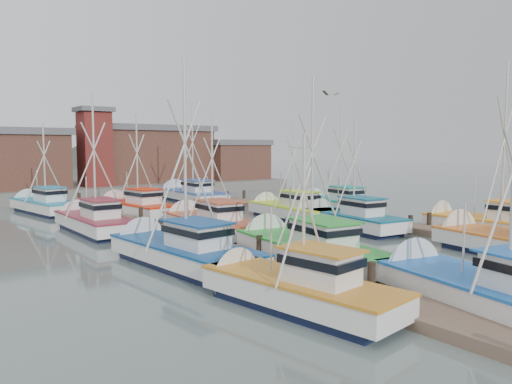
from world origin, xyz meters
TOP-DOWN VIEW (x-y plane):
  - ground at (0.00, 0.00)m, footprint 260.00×260.00m
  - dock_left at (-7.00, 4.04)m, footprint 2.30×46.00m
  - dock_right at (7.00, 4.04)m, footprint 2.30×46.00m
  - quay at (0.00, 37.00)m, footprint 44.00×16.00m
  - shed_left at (-11.00, 35.00)m, footprint 12.72×8.48m
  - shed_center at (6.00, 37.00)m, footprint 14.84×9.54m
  - shed_right at (17.00, 34.00)m, footprint 8.48×6.36m
  - lookout_tower at (-2.00, 33.00)m, footprint 3.60×3.60m
  - boat_0 at (-4.64, -12.79)m, footprint 4.73×10.07m
  - boat_2 at (-9.58, -8.42)m, footprint 3.50×8.23m
  - boat_4 at (-4.72, -3.69)m, footprint 4.16×9.92m
  - boat_5 at (4.23, 1.77)m, footprint 3.62×8.85m
  - boat_6 at (-9.78, -0.67)m, footprint 4.19×9.64m
  - boat_7 at (9.53, -5.21)m, footprint 4.55×9.35m
  - boat_8 at (-4.27, 5.77)m, footprint 3.43×9.40m
  - boat_9 at (4.09, 7.72)m, footprint 3.53×9.08m
  - boat_10 at (-9.86, 10.88)m, footprint 3.89×8.92m
  - boat_11 at (9.96, 8.47)m, footprint 3.80×9.00m
  - boat_12 at (-4.63, 16.53)m, footprint 3.81×9.37m
  - boat_13 at (4.17, 23.14)m, footprint 4.43×10.48m
  - boat_14 at (-10.07, 22.60)m, footprint 3.98×9.20m
  - gull_near at (-1.98, -2.76)m, footprint 1.52×0.66m
  - gull_far at (2.64, 4.88)m, footprint 1.47×0.64m

SIDE VIEW (x-z plane):
  - ground at x=0.00m, z-range 0.00..0.00m
  - dock_left at x=-7.00m, z-range -0.54..0.96m
  - dock_right at x=7.00m, z-range -0.54..0.96m
  - quay at x=0.00m, z-range 0.00..1.20m
  - boat_2 at x=-9.58m, z-range -2.60..3.95m
  - boat_5 at x=4.23m, z-range -3.38..4.73m
  - boat_8 at x=-4.27m, z-range -3.47..4.83m
  - boat_9 at x=4.09m, z-range -3.45..4.81m
  - boat_0 at x=-4.64m, z-range -3.54..4.90m
  - boat_14 at x=-10.07m, z-range -3.41..4.77m
  - boat_12 at x=-4.63m, z-range -3.74..5.10m
  - boat_4 at x=-4.72m, z-range -4.10..5.46m
  - boat_11 at x=9.96m, z-range -4.03..5.40m
  - boat_10 at x=-9.86m, z-range -4.08..5.45m
  - boat_13 at x=4.17m, z-range -4.83..6.20m
  - boat_6 at x=-9.78m, z-range -4.45..5.83m
  - boat_7 at x=9.53m, z-range -5.04..6.42m
  - shed_right at x=17.00m, z-range 1.24..6.44m
  - shed_left at x=-11.00m, z-range 1.24..7.44m
  - shed_center at x=6.00m, z-range 1.24..8.14m
  - gull_far at x=2.64m, z-range 5.30..5.54m
  - lookout_tower at x=-2.00m, z-range 1.30..9.80m
  - gull_near at x=-1.98m, z-range 8.08..8.32m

